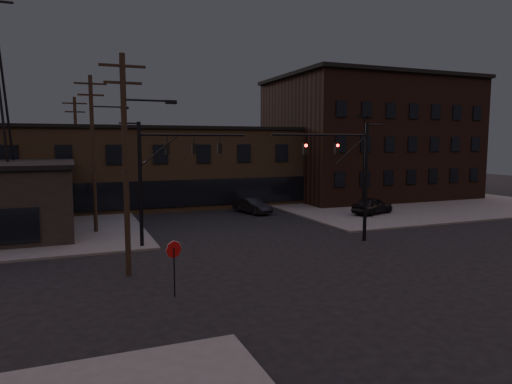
{
  "coord_description": "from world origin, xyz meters",
  "views": [
    {
      "loc": [
        -11.93,
        -21.29,
        6.75
      ],
      "look_at": [
        -0.89,
        6.1,
        3.5
      ],
      "focal_mm": 32.0,
      "sensor_mm": 36.0,
      "label": 1
    }
  ],
  "objects_px": {
    "traffic_signal_near": "(352,169)",
    "car_crossing": "(252,206)",
    "parked_car_lot_a": "(372,206)",
    "stop_sign": "(174,255)",
    "traffic_signal_far": "(160,169)",
    "parked_car_lot_b": "(317,195)"
  },
  "relations": [
    {
      "from": "traffic_signal_near",
      "to": "car_crossing",
      "type": "bearing_deg",
      "value": 96.61
    },
    {
      "from": "parked_car_lot_a",
      "to": "stop_sign",
      "type": "bearing_deg",
      "value": 104.82
    },
    {
      "from": "stop_sign",
      "to": "parked_car_lot_a",
      "type": "distance_m",
      "value": 26.37
    },
    {
      "from": "traffic_signal_near",
      "to": "parked_car_lot_a",
      "type": "relative_size",
      "value": 1.75
    },
    {
      "from": "traffic_signal_far",
      "to": "stop_sign",
      "type": "bearing_deg",
      "value": -97.32
    },
    {
      "from": "traffic_signal_near",
      "to": "parked_car_lot_b",
      "type": "height_order",
      "value": "traffic_signal_near"
    },
    {
      "from": "parked_car_lot_a",
      "to": "parked_car_lot_b",
      "type": "bearing_deg",
      "value": -21.11
    },
    {
      "from": "traffic_signal_far",
      "to": "parked_car_lot_a",
      "type": "relative_size",
      "value": 1.75
    },
    {
      "from": "parked_car_lot_b",
      "to": "car_crossing",
      "type": "relative_size",
      "value": 0.95
    },
    {
      "from": "parked_car_lot_a",
      "to": "car_crossing",
      "type": "xyz_separation_m",
      "value": [
        -9.8,
        5.34,
        -0.2
      ]
    },
    {
      "from": "stop_sign",
      "to": "car_crossing",
      "type": "relative_size",
      "value": 0.56
    },
    {
      "from": "stop_sign",
      "to": "parked_car_lot_a",
      "type": "height_order",
      "value": "stop_sign"
    },
    {
      "from": "traffic_signal_near",
      "to": "parked_car_lot_b",
      "type": "relative_size",
      "value": 1.91
    },
    {
      "from": "traffic_signal_near",
      "to": "traffic_signal_far",
      "type": "bearing_deg",
      "value": 163.83
    },
    {
      "from": "parked_car_lot_b",
      "to": "car_crossing",
      "type": "height_order",
      "value": "car_crossing"
    },
    {
      "from": "stop_sign",
      "to": "parked_car_lot_b",
      "type": "relative_size",
      "value": 0.59
    },
    {
      "from": "parked_car_lot_b",
      "to": "stop_sign",
      "type": "bearing_deg",
      "value": 154.41
    },
    {
      "from": "stop_sign",
      "to": "parked_car_lot_b",
      "type": "bearing_deg",
      "value": 49.74
    },
    {
      "from": "traffic_signal_far",
      "to": "car_crossing",
      "type": "xyz_separation_m",
      "value": [
        10.45,
        10.54,
        -4.29
      ]
    },
    {
      "from": "traffic_signal_far",
      "to": "stop_sign",
      "type": "height_order",
      "value": "traffic_signal_far"
    },
    {
      "from": "traffic_signal_far",
      "to": "car_crossing",
      "type": "distance_m",
      "value": 15.45
    },
    {
      "from": "traffic_signal_far",
      "to": "parked_car_lot_b",
      "type": "distance_m",
      "value": 26.01
    }
  ]
}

